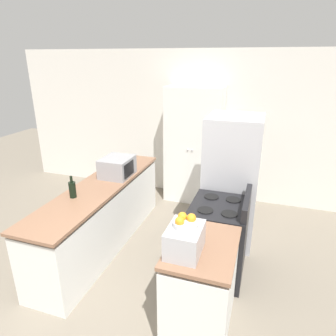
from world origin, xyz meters
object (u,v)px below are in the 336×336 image
Objects in this scene: pantry_cabinet at (193,146)px; toaster_oven at (185,240)px; fruit_bowl at (185,222)px; microwave at (117,167)px; refrigerator at (231,181)px; wine_bottle at (72,189)px; stove at (218,239)px.

toaster_oven is at bearing -77.68° from pantry_cabinet.
fruit_bowl is at bearing -77.66° from pantry_cabinet.
pantry_cabinet is at bearing 62.32° from microwave.
pantry_cabinet is 1.14× the size of refrigerator.
wine_bottle is at bearing -112.81° from pantry_cabinet.
wine_bottle is (-0.18, -0.78, -0.03)m from microwave.
fruit_bowl is (1.35, -1.38, 0.15)m from microwave.
pantry_cabinet is at bearing 67.19° from wine_bottle.
refrigerator reaches higher than stove.
toaster_oven is at bearing -95.88° from refrigerator.
fruit_bowl is at bearing 100.14° from toaster_oven.
stove is at bearing 11.47° from wine_bottle.
toaster_oven is (1.35, -1.40, -0.01)m from microwave.
wine_bottle is at bearing 158.32° from toaster_oven.
pantry_cabinet is 9.59× the size of fruit_bowl.
fruit_bowl reaches higher than toaster_oven.
stove is 2.32× the size of microwave.
wine_bottle reaches higher than microwave.
fruit_bowl is at bearing -21.20° from wine_bottle.
refrigerator is at bearing 87.99° from stove.
microwave is 1.68× the size of wine_bottle.
refrigerator reaches higher than toaster_oven.
refrigerator reaches higher than microwave.
fruit_bowl is (1.53, -0.59, 0.18)m from wine_bottle.
fruit_bowl is (-0.00, 0.02, 0.16)m from toaster_oven.
pantry_cabinet is 2.87m from toaster_oven.
toaster_oven is 1.77× the size of fruit_bowl.
pantry_cabinet reaches higher than fruit_bowl.
refrigerator is 6.54× the size of wine_bottle.
wine_bottle is (-1.72, -1.12, 0.11)m from refrigerator.
stove is 1.67m from microwave.
microwave is at bearing 134.13° from toaster_oven.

